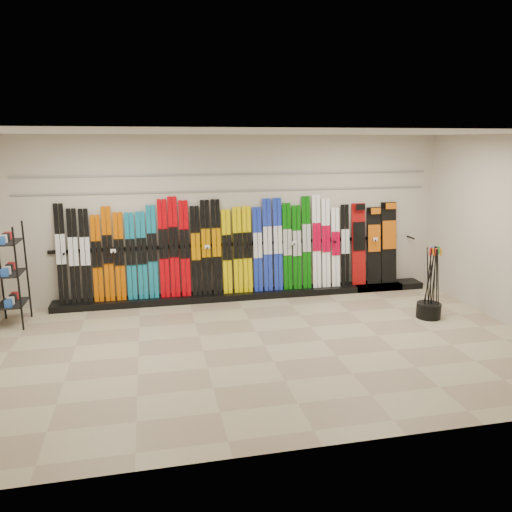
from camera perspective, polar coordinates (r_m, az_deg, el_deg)
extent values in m
plane|color=#9D876C|center=(7.33, 0.95, -10.19)|extent=(8.00, 8.00, 0.00)
plane|color=beige|center=(9.29, -2.54, 4.43)|extent=(8.00, 0.00, 8.00)
plane|color=silver|center=(6.74, 1.05, 13.96)|extent=(8.00, 8.00, 0.00)
cube|color=black|center=(9.45, -0.88, -4.39)|extent=(8.00, 0.40, 0.12)
cube|color=black|center=(9.23, -21.38, 0.21)|extent=(0.17, 0.25, 1.73)
cube|color=black|center=(9.20, -20.11, -0.01)|extent=(0.17, 0.23, 1.64)
cube|color=black|center=(9.18, -18.91, 0.02)|extent=(0.17, 0.23, 1.63)
cube|color=#C05100|center=(9.16, -17.71, -0.28)|extent=(0.17, 0.22, 1.52)
cube|color=#C05100|center=(9.14, -16.55, 0.23)|extent=(0.17, 0.24, 1.66)
cube|color=#C05100|center=(9.13, -15.34, -0.06)|extent=(0.17, 0.22, 1.55)
cube|color=#116E8C|center=(9.12, -14.11, -0.03)|extent=(0.17, 0.22, 1.54)
cube|color=#116E8C|center=(9.11, -12.92, 0.08)|extent=(0.17, 0.22, 1.56)
cube|color=#116E8C|center=(9.11, -11.76, 0.46)|extent=(0.17, 0.24, 1.66)
cube|color=#C30008|center=(9.11, -10.52, 0.83)|extent=(0.17, 0.25, 1.76)
cube|color=#C30008|center=(9.11, -9.37, 1.02)|extent=(0.17, 0.26, 1.80)
cube|color=#C30008|center=(9.13, -8.15, 0.85)|extent=(0.17, 0.25, 1.73)
cube|color=black|center=(9.15, -6.89, 0.58)|extent=(0.17, 0.23, 1.63)
cube|color=black|center=(9.16, -5.74, 0.96)|extent=(0.17, 0.25, 1.73)
cube|color=black|center=(9.18, -4.53, 1.04)|extent=(0.17, 0.25, 1.74)
cube|color=#E4C900|center=(9.22, -3.35, 0.50)|extent=(0.17, 0.22, 1.55)
cube|color=#E4C900|center=(9.25, -2.11, 0.68)|extent=(0.17, 0.23, 1.59)
cube|color=#E4C900|center=(9.28, -1.00, 0.76)|extent=(0.17, 0.23, 1.60)
cube|color=#1A31B5|center=(9.32, 0.19, 0.75)|extent=(0.17, 0.23, 1.57)
cube|color=#1A31B5|center=(9.36, 1.33, 1.27)|extent=(0.17, 0.25, 1.73)
cube|color=#1A31B5|center=(9.40, 2.51, 1.34)|extent=(0.17, 0.25, 1.73)
cube|color=#095F08|center=(9.46, 3.60, 1.09)|extent=(0.17, 0.23, 1.63)
cube|color=#095F08|center=(9.51, 4.69, 0.99)|extent=(0.17, 0.23, 1.59)
cube|color=#095F08|center=(9.56, 5.79, 1.54)|extent=(0.17, 0.25, 1.75)
cube|color=white|center=(9.62, 6.94, 1.66)|extent=(0.17, 0.25, 1.77)
cube|color=white|center=(9.69, 8.00, 1.47)|extent=(0.17, 0.24, 1.70)
cube|color=white|center=(9.77, 9.08, 0.99)|extent=(0.17, 0.22, 1.52)
cube|color=black|center=(9.84, 10.15, 1.20)|extent=(0.17, 0.23, 1.57)
cube|color=#990C0C|center=(9.97, 11.65, 1.33)|extent=(0.27, 0.24, 1.59)
cube|color=black|center=(10.11, 13.31, 1.16)|extent=(0.29, 0.23, 1.50)
cube|color=black|center=(10.24, 14.92, 1.48)|extent=(0.32, 0.25, 1.59)
cube|color=black|center=(8.79, -26.39, -1.99)|extent=(0.40, 0.60, 1.64)
cylinder|color=black|center=(8.86, 19.11, -5.89)|extent=(0.40, 0.40, 0.25)
cylinder|color=black|center=(8.72, 19.05, -2.87)|extent=(0.09, 0.12, 1.18)
cylinder|color=black|center=(8.69, 20.09, -2.98)|extent=(0.13, 0.04, 1.18)
cylinder|color=black|center=(8.79, 19.11, -2.73)|extent=(0.11, 0.13, 1.17)
cylinder|color=black|center=(8.82, 19.93, -2.75)|extent=(0.07, 0.09, 1.18)
cylinder|color=black|center=(8.68, 19.01, -2.93)|extent=(0.09, 0.04, 1.18)
cylinder|color=black|center=(8.70, 19.33, -2.91)|extent=(0.12, 0.03, 1.18)
cylinder|color=black|center=(8.79, 19.35, -2.76)|extent=(0.10, 0.10, 1.18)
cylinder|color=black|center=(8.85, 19.71, -2.69)|extent=(0.05, 0.05, 1.18)
cylinder|color=black|center=(8.68, 19.61, -2.98)|extent=(0.09, 0.15, 1.17)
cube|color=gray|center=(9.21, -2.55, 7.48)|extent=(7.60, 0.02, 0.03)
cube|color=gray|center=(9.19, -2.57, 9.35)|extent=(7.60, 0.02, 0.03)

